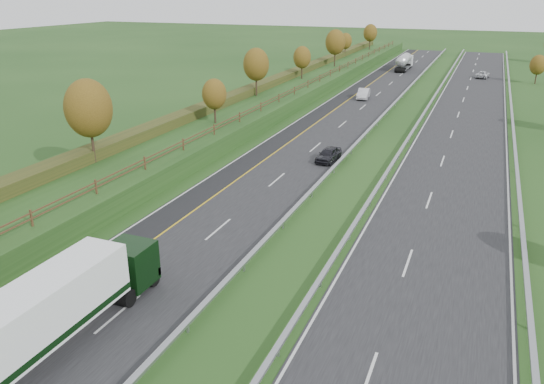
# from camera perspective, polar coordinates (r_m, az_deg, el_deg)

# --- Properties ---
(ground) EXTENTS (400.00, 400.00, 0.00)m
(ground) POSITION_cam_1_polar(r_m,az_deg,el_deg) (67.02, 12.31, 5.86)
(ground) COLOR #1E4117
(ground) RESTS_ON ground
(near_carriageway) EXTENTS (10.50, 200.00, 0.04)m
(near_carriageway) POSITION_cam_1_polar(r_m,az_deg,el_deg) (73.41, 6.84, 7.50)
(near_carriageway) COLOR black
(near_carriageway) RESTS_ON ground
(far_carriageway) EXTENTS (10.50, 200.00, 0.04)m
(far_carriageway) POSITION_cam_1_polar(r_m,az_deg,el_deg) (71.06, 19.83, 5.96)
(far_carriageway) COLOR black
(far_carriageway) RESTS_ON ground
(hard_shoulder) EXTENTS (3.00, 200.00, 0.04)m
(hard_shoulder) POSITION_cam_1_polar(r_m,az_deg,el_deg) (74.44, 4.04, 7.78)
(hard_shoulder) COLOR black
(hard_shoulder) RESTS_ON ground
(lane_markings) EXTENTS (26.75, 200.00, 0.01)m
(lane_markings) POSITION_cam_1_polar(r_m,az_deg,el_deg) (71.94, 11.77, 6.95)
(lane_markings) COLOR silver
(lane_markings) RESTS_ON near_carriageway
(embankment_left) EXTENTS (12.00, 200.00, 2.00)m
(embankment_left) POSITION_cam_1_polar(r_m,az_deg,el_deg) (77.51, -2.53, 9.08)
(embankment_left) COLOR #1E4117
(embankment_left) RESTS_ON ground
(hedge_left) EXTENTS (2.20, 180.00, 1.10)m
(hedge_left) POSITION_cam_1_polar(r_m,az_deg,el_deg) (78.05, -3.91, 10.29)
(hedge_left) COLOR #2D3716
(hedge_left) RESTS_ON embankment_left
(fence_left) EXTENTS (0.12, 189.06, 1.20)m
(fence_left) POSITION_cam_1_polar(r_m,az_deg,el_deg) (75.07, 0.50, 10.05)
(fence_left) COLOR #422B19
(fence_left) RESTS_ON embankment_left
(median_barrier_near) EXTENTS (0.32, 200.00, 0.71)m
(median_barrier_near) POSITION_cam_1_polar(r_m,az_deg,el_deg) (72.04, 11.27, 7.47)
(median_barrier_near) COLOR #95979D
(median_barrier_near) RESTS_ON ground
(median_barrier_far) EXTENTS (0.32, 200.00, 0.71)m
(median_barrier_far) POSITION_cam_1_polar(r_m,az_deg,el_deg) (71.31, 15.31, 7.00)
(median_barrier_far) COLOR #95979D
(median_barrier_far) RESTS_ON ground
(outer_barrier_far) EXTENTS (0.32, 200.00, 0.71)m
(outer_barrier_far) POSITION_cam_1_polar(r_m,az_deg,el_deg) (70.99, 24.55, 5.79)
(outer_barrier_far) COLOR #95979D
(outer_barrier_far) RESTS_ON ground
(trees_left) EXTENTS (6.64, 164.30, 7.66)m
(trees_left) POSITION_cam_1_polar(r_m,az_deg,el_deg) (73.42, -3.45, 12.65)
(trees_left) COLOR #2D2116
(trees_left) RESTS_ON embankment_left
(box_lorry) EXTENTS (2.58, 16.28, 4.06)m
(box_lorry) POSITION_cam_1_polar(r_m,az_deg,el_deg) (27.78, -24.04, -12.59)
(box_lorry) COLOR black
(box_lorry) RESTS_ON near_carriageway
(road_tanker) EXTENTS (2.40, 11.22, 3.46)m
(road_tanker) POSITION_cam_1_polar(r_m,az_deg,el_deg) (126.03, 14.03, 13.46)
(road_tanker) COLOR silver
(road_tanker) RESTS_ON near_carriageway
(car_dark_near) EXTENTS (2.11, 4.39, 1.45)m
(car_dark_near) POSITION_cam_1_polar(r_m,az_deg,el_deg) (55.86, 6.10, 4.05)
(car_dark_near) COLOR black
(car_dark_near) RESTS_ON near_carriageway
(car_silver_mid) EXTENTS (2.24, 5.12, 1.64)m
(car_silver_mid) POSITION_cam_1_polar(r_m,az_deg,el_deg) (90.23, 9.81, 10.38)
(car_silver_mid) COLOR silver
(car_silver_mid) RESTS_ON near_carriageway
(car_small_far) EXTENTS (2.40, 5.36, 1.52)m
(car_small_far) POSITION_cam_1_polar(r_m,az_deg,el_deg) (138.42, 14.07, 13.63)
(car_small_far) COLOR #161B45
(car_small_far) RESTS_ON near_carriageway
(car_oncoming) EXTENTS (2.86, 5.14, 1.36)m
(car_oncoming) POSITION_cam_1_polar(r_m,az_deg,el_deg) (119.08, 21.72, 11.67)
(car_oncoming) COLOR silver
(car_oncoming) RESTS_ON far_carriageway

